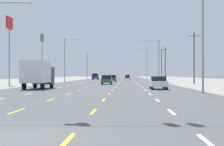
{
  "coord_description": "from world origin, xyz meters",
  "views": [
    {
      "loc": [
        3.25,
        -9.61,
        1.69
      ],
      "look_at": [
        -0.01,
        72.45,
        1.98
      ],
      "focal_mm": 59.24,
      "sensor_mm": 36.0,
      "label": 1
    }
  ],
  "objects_px": {
    "hatchback_center_turn_mid": "(107,80)",
    "pole_sign_left_row_1": "(9,32)",
    "hatchback_center_turn_midfar": "(112,78)",
    "streetlight_left_row_1": "(67,57)",
    "box_truck_far_left_near": "(38,73)",
    "streetlight_right_row_0": "(199,29)",
    "streetlight_right_row_2": "(146,62)",
    "streetlight_left_row_2": "(89,63)",
    "sedan_far_right_nearest": "(158,83)",
    "suv_far_left_far": "(95,76)",
    "pole_sign_left_row_2": "(42,46)",
    "streetlight_right_row_1": "(156,57)",
    "hatchback_inner_right_farther": "(127,77)"
  },
  "relations": [
    {
      "from": "hatchback_center_turn_mid",
      "to": "pole_sign_left_row_1",
      "type": "height_order",
      "value": "pole_sign_left_row_1"
    },
    {
      "from": "hatchback_center_turn_midfar",
      "to": "streetlight_left_row_1",
      "type": "xyz_separation_m",
      "value": [
        -9.75,
        -2.77,
        4.75
      ]
    },
    {
      "from": "box_truck_far_left_near",
      "to": "streetlight_right_row_0",
      "type": "bearing_deg",
      "value": -27.52
    },
    {
      "from": "hatchback_center_turn_mid",
      "to": "streetlight_right_row_2",
      "type": "distance_m",
      "value": 63.39
    },
    {
      "from": "box_truck_far_left_near",
      "to": "streetlight_left_row_2",
      "type": "height_order",
      "value": "streetlight_left_row_2"
    },
    {
      "from": "sedan_far_right_nearest",
      "to": "suv_far_left_far",
      "type": "xyz_separation_m",
      "value": [
        -13.8,
        78.61,
        0.27
      ]
    },
    {
      "from": "streetlight_right_row_2",
      "to": "box_truck_far_left_near",
      "type": "bearing_deg",
      "value": -101.52
    },
    {
      "from": "pole_sign_left_row_2",
      "to": "streetlight_left_row_2",
      "type": "xyz_separation_m",
      "value": [
        5.1,
        47.39,
        -2.3
      ]
    },
    {
      "from": "pole_sign_left_row_2",
      "to": "streetlight_right_row_1",
      "type": "bearing_deg",
      "value": 4.21
    },
    {
      "from": "box_truck_far_left_near",
      "to": "pole_sign_left_row_2",
      "type": "xyz_separation_m",
      "value": [
        -7.61,
        35.04,
        5.95
      ]
    },
    {
      "from": "hatchback_center_turn_midfar",
      "to": "box_truck_far_left_near",
      "type": "bearing_deg",
      "value": -100.14
    },
    {
      "from": "sedan_far_right_nearest",
      "to": "streetlight_left_row_1",
      "type": "relative_size",
      "value": 0.47
    },
    {
      "from": "streetlight_left_row_1",
      "to": "streetlight_right_row_1",
      "type": "xyz_separation_m",
      "value": [
        19.29,
        -0.0,
        -0.17
      ]
    },
    {
      "from": "box_truck_far_left_near",
      "to": "hatchback_center_turn_mid",
      "type": "height_order",
      "value": "box_truck_far_left_near"
    },
    {
      "from": "box_truck_far_left_near",
      "to": "hatchback_inner_right_farther",
      "type": "relative_size",
      "value": 1.85
    },
    {
      "from": "streetlight_right_row_1",
      "to": "streetlight_right_row_2",
      "type": "distance_m",
      "value": 45.61
    },
    {
      "from": "streetlight_right_row_1",
      "to": "streetlight_right_row_2",
      "type": "height_order",
      "value": "streetlight_right_row_2"
    },
    {
      "from": "suv_far_left_far",
      "to": "streetlight_right_row_1",
      "type": "distance_m",
      "value": 44.7
    },
    {
      "from": "hatchback_inner_right_farther",
      "to": "streetlight_left_row_2",
      "type": "xyz_separation_m",
      "value": [
        -13.11,
        -14.08,
        4.7
      ]
    },
    {
      "from": "streetlight_left_row_2",
      "to": "streetlight_right_row_0",
      "type": "bearing_deg",
      "value": -78.01
    },
    {
      "from": "sedan_far_right_nearest",
      "to": "hatchback_inner_right_farther",
      "type": "height_order",
      "value": "hatchback_inner_right_farther"
    },
    {
      "from": "hatchback_center_turn_midfar",
      "to": "streetlight_right_row_2",
      "type": "xyz_separation_m",
      "value": [
        9.72,
        42.84,
        5.08
      ]
    },
    {
      "from": "suv_far_left_far",
      "to": "pole_sign_left_row_2",
      "type": "xyz_separation_m",
      "value": [
        -7.67,
        -43.07,
        6.75
      ]
    },
    {
      "from": "pole_sign_left_row_1",
      "to": "streetlight_left_row_2",
      "type": "xyz_separation_m",
      "value": [
        5.5,
        67.97,
        -2.88
      ]
    },
    {
      "from": "sedan_far_right_nearest",
      "to": "streetlight_right_row_0",
      "type": "xyz_separation_m",
      "value": [
        3.0,
        -8.28,
        5.04
      ]
    },
    {
      "from": "suv_far_left_far",
      "to": "pole_sign_left_row_2",
      "type": "distance_m",
      "value": 44.27
    },
    {
      "from": "hatchback_inner_right_farther",
      "to": "streetlight_right_row_0",
      "type": "xyz_separation_m",
      "value": [
        6.25,
        -105.29,
        5.02
      ]
    },
    {
      "from": "suv_far_left_far",
      "to": "hatchback_center_turn_mid",
      "type": "bearing_deg",
      "value": -83.28
    },
    {
      "from": "streetlight_right_row_2",
      "to": "suv_far_left_far",
      "type": "bearing_deg",
      "value": -165.53
    },
    {
      "from": "streetlight_left_row_2",
      "to": "streetlight_right_row_1",
      "type": "bearing_deg",
      "value": -67.24
    },
    {
      "from": "streetlight_right_row_2",
      "to": "hatchback_inner_right_farther",
      "type": "bearing_deg",
      "value": 113.75
    },
    {
      "from": "pole_sign_left_row_2",
      "to": "hatchback_inner_right_farther",
      "type": "bearing_deg",
      "value": 73.5
    },
    {
      "from": "hatchback_inner_right_farther",
      "to": "streetlight_right_row_2",
      "type": "relative_size",
      "value": 0.38
    },
    {
      "from": "box_truck_far_left_near",
      "to": "streetlight_left_row_2",
      "type": "xyz_separation_m",
      "value": [
        -2.51,
        82.43,
        3.65
      ]
    },
    {
      "from": "sedan_far_right_nearest",
      "to": "pole_sign_left_row_1",
      "type": "relative_size",
      "value": 0.42
    },
    {
      "from": "suv_far_left_far",
      "to": "streetlight_right_row_2",
      "type": "height_order",
      "value": "streetlight_right_row_2"
    },
    {
      "from": "sedan_far_right_nearest",
      "to": "streetlight_right_row_2",
      "type": "height_order",
      "value": "streetlight_right_row_2"
    },
    {
      "from": "pole_sign_left_row_1",
      "to": "streetlight_right_row_1",
      "type": "height_order",
      "value": "pole_sign_left_row_1"
    },
    {
      "from": "sedan_far_right_nearest",
      "to": "streetlight_left_row_1",
      "type": "distance_m",
      "value": 41.09
    },
    {
      "from": "streetlight_left_row_2",
      "to": "hatchback_center_turn_midfar",
      "type": "bearing_deg",
      "value": -77.37
    },
    {
      "from": "hatchback_inner_right_farther",
      "to": "streetlight_right_row_0",
      "type": "bearing_deg",
      "value": -86.6
    },
    {
      "from": "box_truck_far_left_near",
      "to": "streetlight_right_row_1",
      "type": "distance_m",
      "value": 40.56
    },
    {
      "from": "hatchback_center_turn_mid",
      "to": "streetlight_right_row_0",
      "type": "distance_m",
      "value": 30.89
    },
    {
      "from": "suv_far_left_far",
      "to": "streetlight_right_row_1",
      "type": "xyz_separation_m",
      "value": [
        16.57,
        -41.28,
        4.34
      ]
    },
    {
      "from": "box_truck_far_left_near",
      "to": "pole_sign_left_row_1",
      "type": "relative_size",
      "value": 0.68
    },
    {
      "from": "box_truck_far_left_near",
      "to": "streetlight_left_row_1",
      "type": "height_order",
      "value": "streetlight_left_row_1"
    },
    {
      "from": "pole_sign_left_row_1",
      "to": "pole_sign_left_row_2",
      "type": "height_order",
      "value": "pole_sign_left_row_1"
    },
    {
      "from": "streetlight_right_row_0",
      "to": "streetlight_right_row_1",
      "type": "bearing_deg",
      "value": 90.29
    },
    {
      "from": "box_truck_far_left_near",
      "to": "hatchback_center_turn_mid",
      "type": "relative_size",
      "value": 1.85
    },
    {
      "from": "streetlight_right_row_0",
      "to": "streetlight_right_row_1",
      "type": "distance_m",
      "value": 45.61
    }
  ]
}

